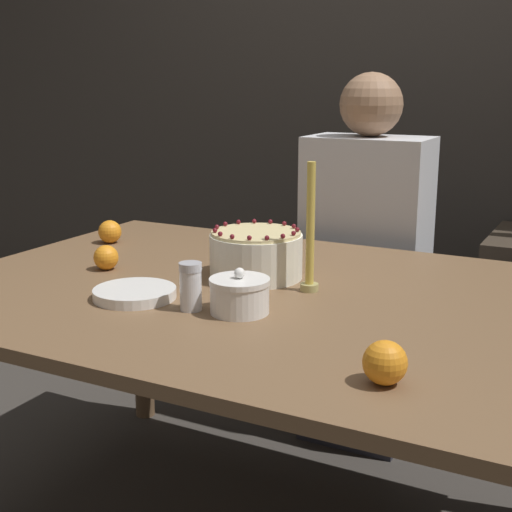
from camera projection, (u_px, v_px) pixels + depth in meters
The scene contains 11 objects.
wall_behind at pixel (421, 59), 2.80m from camera, with size 8.00×0.05×2.60m.
dining_table at pixel (258, 324), 1.76m from camera, with size 1.59×1.13×0.73m.
cake at pixel (256, 255), 1.83m from camera, with size 0.24×0.24×0.13m.
sugar_bowl at pixel (240, 295), 1.56m from camera, with size 0.13×0.13×0.10m.
sugar_shaker at pixel (191, 286), 1.57m from camera, with size 0.05×0.05×0.11m.
plate_stack at pixel (135, 293), 1.67m from camera, with size 0.19×0.19×0.02m.
candle at pixel (310, 239), 1.70m from camera, with size 0.04×0.04×0.31m.
orange_fruit_0 at pixel (385, 363), 1.19m from camera, with size 0.08×0.08×0.08m.
orange_fruit_1 at pixel (110, 232), 2.22m from camera, with size 0.07×0.07×0.07m.
orange_fruit_2 at pixel (106, 257), 1.91m from camera, with size 0.07×0.07×0.07m.
person_man_blue_shirt at pixel (364, 284), 2.43m from camera, with size 0.40×0.34×1.25m.
Camera 1 is at (0.76, -1.48, 1.23)m, focal length 50.00 mm.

